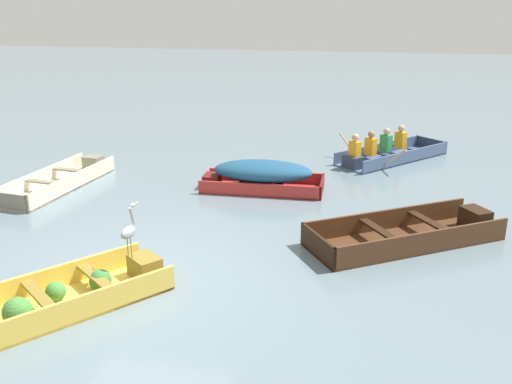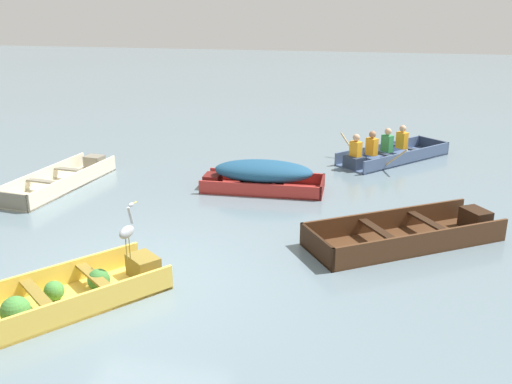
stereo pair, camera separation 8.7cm
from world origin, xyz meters
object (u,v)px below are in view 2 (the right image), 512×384
Objects in this scene: dinghy_yellow_foreground at (71,293)px; skiff_dark_varnish_far_moored at (412,234)px; skiff_red_near_moored at (262,174)px; heron_on_dinghy at (127,230)px; rowboat_slate_blue_with_crew at (387,153)px; skiff_cream_mid_moored at (63,180)px.

skiff_dark_varnish_far_moored is at bearing 34.15° from dinghy_yellow_foreground.
skiff_red_near_moored is 3.89m from skiff_dark_varnish_far_moored.
skiff_dark_varnish_far_moored is (3.17, -2.25, -0.23)m from skiff_red_near_moored.
skiff_red_near_moored reaches higher than skiff_dark_varnish_far_moored.
heron_on_dinghy reaches higher than dinghy_yellow_foreground.
heron_on_dinghy is (-4.19, -2.57, 0.75)m from skiff_dark_varnish_far_moored.
heron_on_dinghy is at bearing -101.94° from skiff_red_near_moored.
dinghy_yellow_foreground is at bearing -106.47° from skiff_red_near_moored.
skiff_red_near_moored is at bearing 78.06° from heron_on_dinghy.
skiff_red_near_moored is 4.95m from heron_on_dinghy.
heron_on_dinghy reaches higher than skiff_red_near_moored.
skiff_dark_varnish_far_moored is 4.97m from heron_on_dinghy.
rowboat_slate_blue_with_crew is at bearing 94.50° from skiff_dark_varnish_far_moored.
rowboat_slate_blue_with_crew is 3.78× the size of heron_on_dinghy.
skiff_red_near_moored is 0.83× the size of skiff_cream_mid_moored.
skiff_red_near_moored is at bearing 73.53° from dinghy_yellow_foreground.
skiff_dark_varnish_far_moored is (4.79, 3.25, -0.02)m from dinghy_yellow_foreground.
skiff_dark_varnish_far_moored is at bearing -35.42° from skiff_red_near_moored.
skiff_cream_mid_moored is at bearing 121.07° from dinghy_yellow_foreground.
rowboat_slate_blue_with_crew reaches higher than skiff_red_near_moored.
rowboat_slate_blue_with_crew reaches higher than skiff_cream_mid_moored.
heron_on_dinghy is (0.61, 0.68, 0.74)m from dinghy_yellow_foreground.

